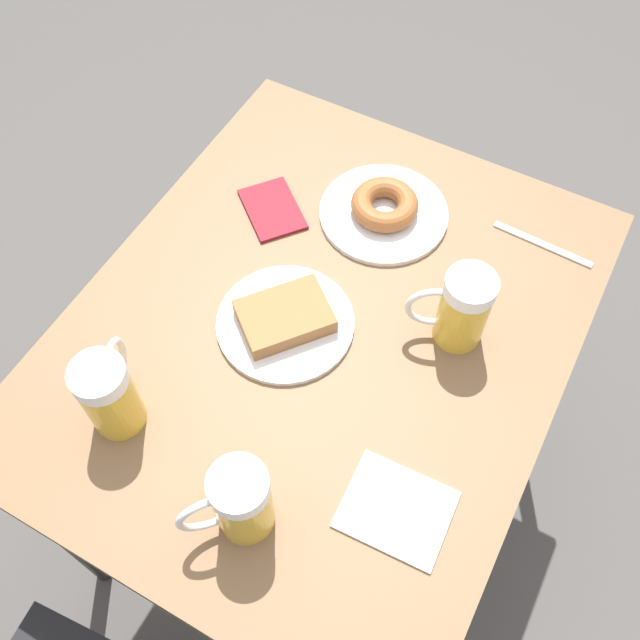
{
  "coord_description": "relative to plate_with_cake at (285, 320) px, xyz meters",
  "views": [
    {
      "loc": [
        -0.28,
        0.52,
        1.71
      ],
      "look_at": [
        0.0,
        0.0,
        0.77
      ],
      "focal_mm": 40.0,
      "sensor_mm": 36.0,
      "label": 1
    }
  ],
  "objects": [
    {
      "name": "ground_plane",
      "position": [
        -0.05,
        -0.02,
        -0.76
      ],
      "size": [
        8.0,
        8.0,
        0.0
      ],
      "primitive_type": "plane",
      "color": "#474442"
    },
    {
      "name": "table",
      "position": [
        -0.05,
        -0.02,
        -0.09
      ],
      "size": [
        0.75,
        0.93,
        0.75
      ],
      "color": "brown",
      "rests_on": "ground_plane"
    },
    {
      "name": "plate_with_cake",
      "position": [
        0.0,
        0.0,
        0.0
      ],
      "size": [
        0.22,
        0.22,
        0.04
      ],
      "color": "silver",
      "rests_on": "table"
    },
    {
      "name": "plate_with_donut",
      "position": [
        -0.04,
        -0.28,
        0.0
      ],
      "size": [
        0.23,
        0.23,
        0.05
      ],
      "color": "silver",
      "rests_on": "table"
    },
    {
      "name": "beer_mug_left",
      "position": [
        0.13,
        0.25,
        0.06
      ],
      "size": [
        0.08,
        0.12,
        0.14
      ],
      "color": "gold",
      "rests_on": "table"
    },
    {
      "name": "beer_mug_center",
      "position": [
        -0.24,
        -0.11,
        0.06
      ],
      "size": [
        0.12,
        0.08,
        0.14
      ],
      "color": "gold",
      "rests_on": "table"
    },
    {
      "name": "beer_mug_right",
      "position": [
        -0.11,
        0.29,
        0.06
      ],
      "size": [
        0.1,
        0.11,
        0.14
      ],
      "color": "gold",
      "rests_on": "table"
    },
    {
      "name": "napkin_folded",
      "position": [
        -0.28,
        0.19,
        -0.01
      ],
      "size": [
        0.15,
        0.13,
        0.0
      ],
      "rotation": [
        0.0,
        0.0,
        0.05
      ],
      "color": "white",
      "rests_on": "table"
    },
    {
      "name": "fork",
      "position": [
        -0.31,
        -0.35,
        -0.01
      ],
      "size": [
        0.18,
        0.02,
        0.0
      ],
      "rotation": [
        0.0,
        0.0,
        1.53
      ],
      "color": "silver",
      "rests_on": "table"
    },
    {
      "name": "passport_near_edge",
      "position": [
        0.14,
        -0.19,
        -0.01
      ],
      "size": [
        0.15,
        0.15,
        0.01
      ],
      "rotation": [
        0.0,
        0.0,
        0.88
      ],
      "color": "maroon",
      "rests_on": "table"
    }
  ]
}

